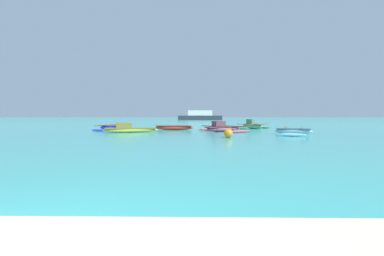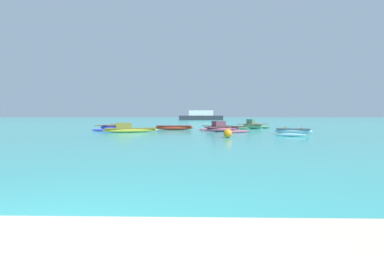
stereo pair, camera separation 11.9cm
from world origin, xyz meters
name	(u,v)px [view 1 (the left image)]	position (x,y,z in m)	size (l,w,h in m)	color
moored_boat_0	(130,129)	(-3.00, 19.78, 0.26)	(4.08, 1.72, 0.74)	gold
moored_boat_1	(174,127)	(0.09, 23.38, 0.22)	(3.39, 0.62, 0.40)	#C03A23
moored_boat_2	(113,128)	(-5.21, 23.12, 0.23)	(2.67, 4.23, 0.48)	#4548E9
moored_boat_3	(252,126)	(7.37, 25.93, 0.29)	(3.71, 3.52, 0.90)	#81BD85
moored_boat_4	(293,131)	(8.68, 17.83, 0.23)	(3.03, 4.33, 0.50)	#9DCEE7
moored_boat_5	(222,128)	(4.13, 21.25, 0.28)	(4.03, 4.63, 0.84)	#AD506C
mooring_buoy_0	(228,133)	(3.96, 15.06, 0.26)	(0.52, 0.52, 0.52)	orange
distant_ferry	(200,116)	(2.75, 66.89, 0.91)	(10.14, 2.23, 2.23)	#2D333D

